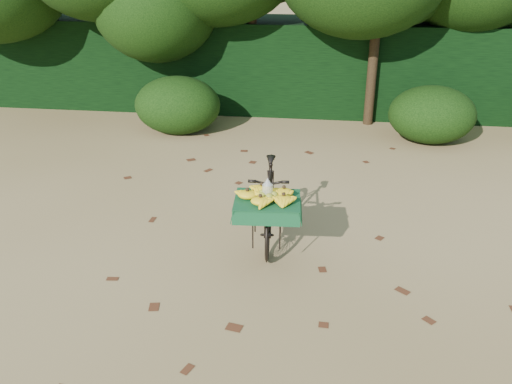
# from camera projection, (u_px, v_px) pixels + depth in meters

# --- Properties ---
(ground) EXTENTS (80.00, 80.00, 0.00)m
(ground) POSITION_uv_depth(u_px,v_px,m) (346.00, 266.00, 5.82)
(ground) COLOR tan
(ground) RESTS_ON ground
(vendor_bicycle) EXTENTS (0.71, 1.69, 0.94)m
(vendor_bicycle) POSITION_uv_depth(u_px,v_px,m) (269.00, 202.00, 6.17)
(vendor_bicycle) COLOR black
(vendor_bicycle) RESTS_ON ground
(hedge_backdrop) EXTENTS (26.00, 1.80, 1.80)m
(hedge_backdrop) POSITION_uv_depth(u_px,v_px,m) (344.00, 66.00, 11.13)
(hedge_backdrop) COLOR black
(hedge_backdrop) RESTS_ON ground
(tree_row) EXTENTS (14.50, 2.00, 4.00)m
(tree_row) POSITION_uv_depth(u_px,v_px,m) (313.00, 14.00, 10.04)
(tree_row) COLOR black
(tree_row) RESTS_ON ground
(bush_clumps) EXTENTS (8.80, 1.70, 0.90)m
(bush_clumps) POSITION_uv_depth(u_px,v_px,m) (373.00, 115.00, 9.45)
(bush_clumps) COLOR black
(bush_clumps) RESTS_ON ground
(leaf_litter) EXTENTS (7.00, 7.30, 0.01)m
(leaf_litter) POSITION_uv_depth(u_px,v_px,m) (345.00, 237.00, 6.41)
(leaf_litter) COLOR #4B2614
(leaf_litter) RESTS_ON ground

